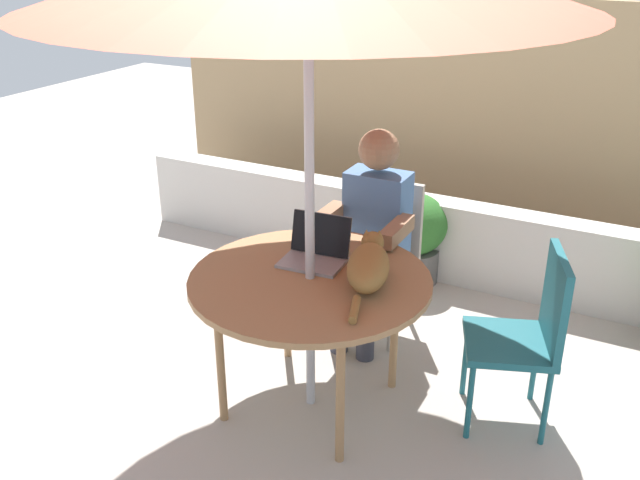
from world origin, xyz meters
The scene contains 10 objects.
ground_plane centered at (0.00, 0.00, 0.00)m, with size 14.00×14.00×0.00m, color #ADA399.
fence_back centered at (0.00, 2.42, 0.88)m, with size 4.87×0.08×1.76m, color tan.
planter_wall_low centered at (0.00, 1.63, 0.27)m, with size 4.38×0.20×0.55m, color beige.
patio_table centered at (0.00, 0.00, 0.66)m, with size 1.14×1.14×0.71m.
chair_occupied centered at (0.00, 0.87, 0.51)m, with size 0.40×0.40×0.88m.
chair_empty centered at (0.95, 0.35, 0.51)m, with size 0.51×0.51×0.88m.
person_seated centered at (0.00, 0.72, 0.69)m, with size 0.48×0.48×1.22m.
laptop centered at (-0.06, 0.18, 0.77)m, with size 0.32×0.27×0.21m.
cat centered at (0.26, 0.09, 0.79)m, with size 0.31×0.64×0.17m.
potted_plant_by_chair centered at (-0.04, 1.50, 0.33)m, with size 0.45×0.45×0.61m.
Camera 1 is at (1.38, -2.55, 2.21)m, focal length 39.53 mm.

